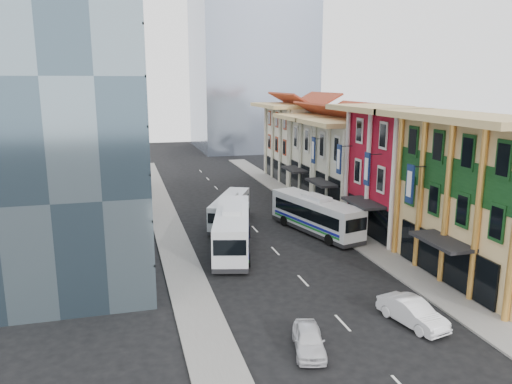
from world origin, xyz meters
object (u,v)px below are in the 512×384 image
object	(u,v)px
bus_left_near	(232,229)
sedan_left	(309,340)
shophouse_tan	(496,201)
office_tower	(62,78)
sedan_right	(412,312)
bus_right	(316,214)
bus_left_far	(230,209)

from	to	relation	value
bus_left_near	sedan_left	xyz separation A→B (m)	(0.37, -17.71, -1.32)
shophouse_tan	office_tower	distance (m)	35.19
office_tower	sedan_right	distance (m)	31.88
shophouse_tan	bus_right	world-z (taller)	shophouse_tan
office_tower	bus_left_near	size ratio (longest dim) A/B	2.40
office_tower	sedan_right	world-z (taller)	office_tower
bus_left_far	sedan_left	xyz separation A→B (m)	(-1.25, -26.20, -0.92)
shophouse_tan	bus_left_near	distance (m)	21.23
shophouse_tan	bus_left_far	bearing A→B (deg)	129.17
bus_right	sedan_left	world-z (taller)	bus_right
bus_right	bus_left_far	bearing A→B (deg)	129.35
office_tower	bus_left_far	bearing A→B (deg)	20.61
bus_left_near	bus_left_far	world-z (taller)	bus_left_near
bus_left_near	shophouse_tan	bearing A→B (deg)	-17.89
bus_left_near	sedan_left	bearing A→B (deg)	-74.36
shophouse_tan	sedan_right	bearing A→B (deg)	-152.10
bus_left_far	sedan_left	size ratio (longest dim) A/B	2.47
bus_left_far	bus_left_near	bearing A→B (deg)	-75.44
office_tower	bus_left_near	bearing A→B (deg)	-12.02
office_tower	bus_left_far	xyz separation A→B (m)	(15.00, 5.64, -13.39)
office_tower	bus_left_near	distance (m)	18.87
bus_left_near	bus_left_far	distance (m)	8.65
sedan_left	sedan_right	distance (m)	7.42
shophouse_tan	sedan_right	size ratio (longest dim) A/B	2.93
bus_right	bus_left_near	bearing A→B (deg)	-176.18
office_tower	sedan_right	size ratio (longest dim) A/B	6.27
sedan_right	office_tower	bearing A→B (deg)	124.73
shophouse_tan	bus_right	bearing A→B (deg)	120.82
sedan_right	bus_right	bearing A→B (deg)	72.95
office_tower	bus_right	world-z (taller)	office_tower
office_tower	sedan_left	bearing A→B (deg)	-56.22
shophouse_tan	bus_left_near	bearing A→B (deg)	147.67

